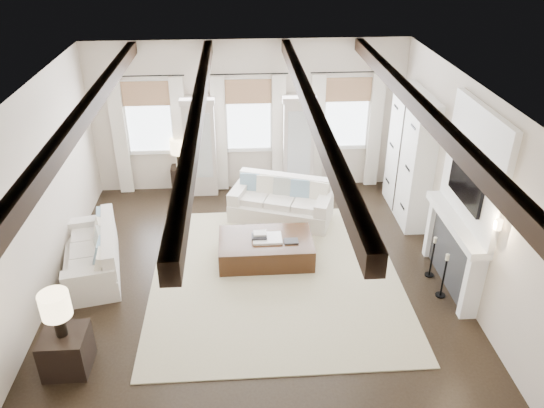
{
  "coord_description": "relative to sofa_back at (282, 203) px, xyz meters",
  "views": [
    {
      "loc": [
        -0.22,
        -6.8,
        5.35
      ],
      "look_at": [
        0.29,
        0.8,
        1.15
      ],
      "focal_mm": 35.0,
      "sensor_mm": 36.0,
      "label": 1
    }
  ],
  "objects": [
    {
      "name": "side_table_front",
      "position": [
        -3.16,
        -3.76,
        -0.05
      ],
      "size": [
        0.58,
        0.58,
        0.58
      ],
      "primitive_type": "cube",
      "color": "black",
      "rests_on": "ground"
    },
    {
      "name": "lamp_front",
      "position": [
        -3.16,
        -3.76,
        0.69
      ],
      "size": [
        0.38,
        0.38,
        0.65
      ],
      "color": "black",
      "rests_on": "side_table_front"
    },
    {
      "name": "side_table_back",
      "position": [
        -2.07,
        1.32,
        -0.04
      ],
      "size": [
        0.4,
        0.4,
        0.6
      ],
      "primitive_type": "cube",
      "color": "black",
      "rests_on": "ground"
    },
    {
      "name": "tray",
      "position": [
        -0.37,
        -1.43,
        0.11
      ],
      "size": [
        0.5,
        0.38,
        0.04
      ],
      "primitive_type": "cube",
      "rotation": [
        0.0,
        0.0,
        0.0
      ],
      "color": "white",
      "rests_on": "ottoman"
    },
    {
      "name": "book_loose",
      "position": [
        0.03,
        -1.54,
        0.1
      ],
      "size": [
        0.24,
        0.18,
        0.03
      ],
      "primitive_type": "cube",
      "rotation": [
        0.0,
        0.0,
        0.0
      ],
      "color": "#262628",
      "rests_on": "ottoman"
    },
    {
      "name": "sofa_back",
      "position": [
        0.0,
        0.0,
        0.0
      ],
      "size": [
        2.12,
        1.48,
        0.83
      ],
      "color": "silver",
      "rests_on": "ground"
    },
    {
      "name": "room_shell",
      "position": [
        0.17,
        -1.4,
        1.55
      ],
      "size": [
        6.54,
        7.54,
        3.22
      ],
      "color": "beige",
      "rests_on": "ground"
    },
    {
      "name": "candlestick_near",
      "position": [
        2.32,
        -2.62,
        -0.01
      ],
      "size": [
        0.16,
        0.16,
        0.79
      ],
      "color": "black",
      "rests_on": "ground"
    },
    {
      "name": "candlestick_far",
      "position": [
        2.32,
        -2.07,
        -0.02
      ],
      "size": [
        0.15,
        0.15,
        0.75
      ],
      "color": "black",
      "rests_on": "ground"
    },
    {
      "name": "book_upper",
      "position": [
        -0.49,
        -1.38,
        0.18
      ],
      "size": [
        0.22,
        0.17,
        0.03
      ],
      "primitive_type": "cube",
      "rotation": [
        0.0,
        0.0,
        0.0
      ],
      "color": "beige",
      "rests_on": "book_lower"
    },
    {
      "name": "lamp_back",
      "position": [
        -2.07,
        1.32,
        0.68
      ],
      "size": [
        0.36,
        0.36,
        0.62
      ],
      "color": "black",
      "rests_on": "side_table_back"
    },
    {
      "name": "ground",
      "position": [
        -0.58,
        -2.3,
        -0.34
      ],
      "size": [
        7.5,
        7.5,
        0.0
      ],
      "primitive_type": "plane",
      "color": "black",
      "rests_on": "ground"
    },
    {
      "name": "book_lower",
      "position": [
        -0.51,
        -1.42,
        0.15
      ],
      "size": [
        0.26,
        0.2,
        0.04
      ],
      "primitive_type": "cube",
      "rotation": [
        0.0,
        0.0,
        0.0
      ],
      "color": "#262628",
      "rests_on": "tray"
    },
    {
      "name": "sofa_left",
      "position": [
        -3.27,
        -1.59,
        -0.01
      ],
      "size": [
        1.21,
        2.0,
        0.8
      ],
      "color": "silver",
      "rests_on": "ground"
    },
    {
      "name": "area_rug",
      "position": [
        -0.26,
        -1.94,
        -0.33
      ],
      "size": [
        4.09,
        4.39,
        0.02
      ],
      "primitive_type": "cube",
      "color": "#B8AF8D",
      "rests_on": "ground"
    },
    {
      "name": "ottoman",
      "position": [
        -0.4,
        -1.42,
        -0.12
      ],
      "size": [
        1.61,
        1.01,
        0.42
      ],
      "primitive_type": "cube",
      "rotation": [
        0.0,
        0.0,
        0.0
      ],
      "color": "black",
      "rests_on": "ground"
    }
  ]
}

